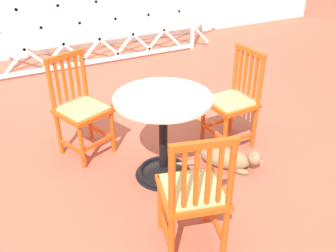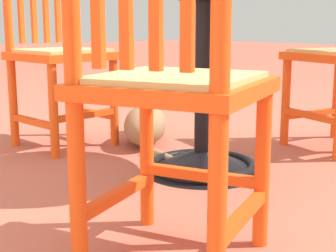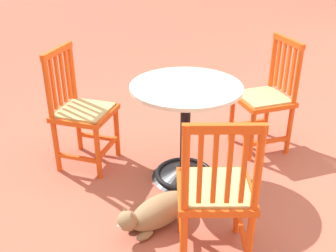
{
  "view_description": "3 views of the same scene",
  "coord_description": "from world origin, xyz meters",
  "px_view_note": "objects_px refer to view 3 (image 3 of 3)",
  "views": [
    {
      "loc": [
        -1.2,
        -2.32,
        1.93
      ],
      "look_at": [
        -0.13,
        -0.21,
        0.55
      ],
      "focal_mm": 39.16,
      "sensor_mm": 36.0,
      "label": 1
    },
    {
      "loc": [
        -1.44,
        1.37,
        0.58
      ],
      "look_at": [
        0.0,
        0.01,
        0.18
      ],
      "focal_mm": 54.5,
      "sensor_mm": 36.0,
      "label": 2
    },
    {
      "loc": [
        2.41,
        -0.09,
        1.71
      ],
      "look_at": [
        -0.17,
        -0.2,
        0.39
      ],
      "focal_mm": 43.18,
      "sensor_mm": 36.0,
      "label": 3
    }
  ],
  "objects_px": {
    "cafe_table": "(185,143)",
    "tabby_cat": "(156,213)",
    "orange_chair_by_planter": "(216,193)",
    "orange_chair_tucked_in": "(81,112)",
    "orange_chair_facing_out": "(266,99)"
  },
  "relations": [
    {
      "from": "orange_chair_by_planter",
      "to": "cafe_table",
      "type": "bearing_deg",
      "value": -168.32
    },
    {
      "from": "orange_chair_by_planter",
      "to": "orange_chair_tucked_in",
      "type": "distance_m",
      "value": 1.34
    },
    {
      "from": "orange_chair_by_planter",
      "to": "orange_chair_tucked_in",
      "type": "xyz_separation_m",
      "value": [
        -0.96,
        -0.94,
        0.0
      ]
    },
    {
      "from": "cafe_table",
      "to": "orange_chair_facing_out",
      "type": "height_order",
      "value": "orange_chair_facing_out"
    },
    {
      "from": "cafe_table",
      "to": "tabby_cat",
      "type": "bearing_deg",
      "value": -17.73
    },
    {
      "from": "cafe_table",
      "to": "orange_chair_tucked_in",
      "type": "xyz_separation_m",
      "value": [
        -0.17,
        -0.78,
        0.15
      ]
    },
    {
      "from": "tabby_cat",
      "to": "orange_chair_tucked_in",
      "type": "bearing_deg",
      "value": -140.13
    },
    {
      "from": "orange_chair_tucked_in",
      "to": "tabby_cat",
      "type": "xyz_separation_m",
      "value": [
        0.72,
        0.6,
        -0.34
      ]
    },
    {
      "from": "orange_chair_facing_out",
      "to": "tabby_cat",
      "type": "relative_size",
      "value": 1.45
    },
    {
      "from": "cafe_table",
      "to": "orange_chair_by_planter",
      "type": "height_order",
      "value": "orange_chair_by_planter"
    },
    {
      "from": "orange_chair_by_planter",
      "to": "orange_chair_facing_out",
      "type": "distance_m",
      "value": 1.37
    },
    {
      "from": "orange_chair_by_planter",
      "to": "orange_chair_facing_out",
      "type": "relative_size",
      "value": 1.0
    },
    {
      "from": "tabby_cat",
      "to": "orange_chair_by_planter",
      "type": "bearing_deg",
      "value": 54.22
    },
    {
      "from": "cafe_table",
      "to": "orange_chair_by_planter",
      "type": "relative_size",
      "value": 0.83
    },
    {
      "from": "cafe_table",
      "to": "orange_chair_tucked_in",
      "type": "relative_size",
      "value": 0.83
    }
  ]
}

